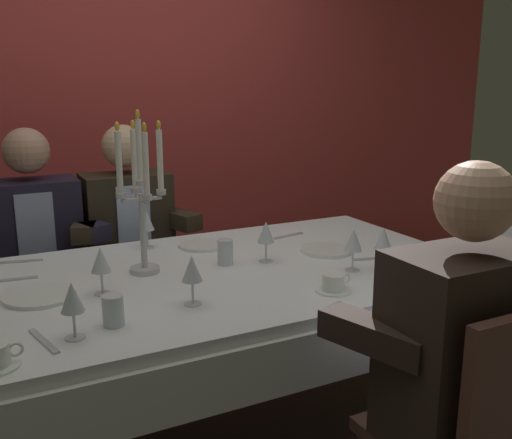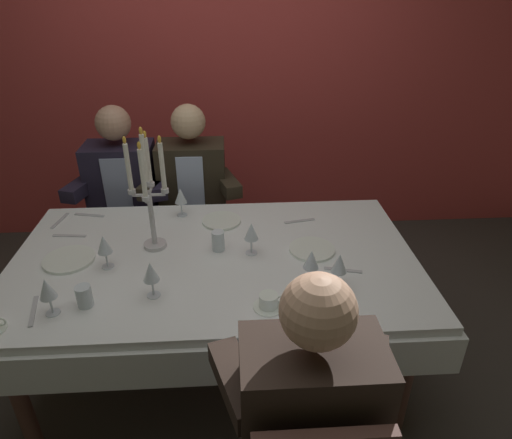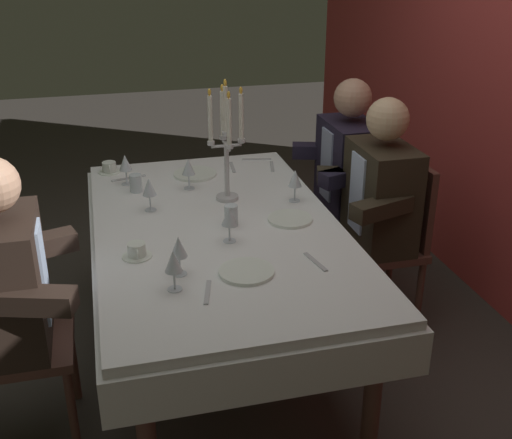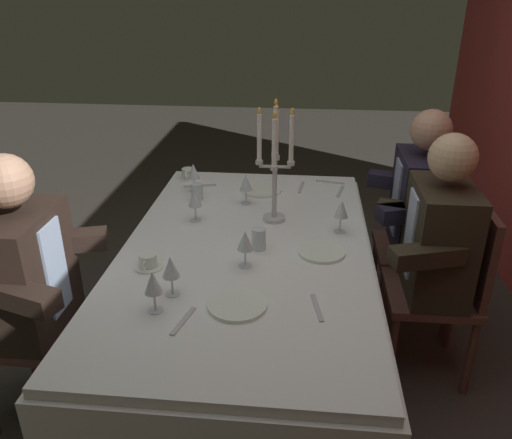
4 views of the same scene
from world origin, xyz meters
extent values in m
plane|color=#3B3631|center=(0.00, 0.00, 0.00)|extent=(12.00, 12.00, 0.00)
cube|color=#C23D3A|center=(0.00, 1.66, 1.35)|extent=(6.00, 0.12, 2.70)
cube|color=white|center=(0.00, 0.00, 0.72)|extent=(1.90, 1.10, 0.04)
cube|color=white|center=(0.00, 0.00, 0.61)|extent=(1.94, 1.14, 0.18)
cylinder|color=brown|center=(-0.83, -0.43, 0.35)|extent=(0.07, 0.07, 0.70)
cylinder|color=brown|center=(0.83, -0.43, 0.35)|extent=(0.07, 0.07, 0.70)
cylinder|color=brown|center=(-0.83, 0.43, 0.35)|extent=(0.07, 0.07, 0.70)
cylinder|color=brown|center=(0.83, 0.43, 0.35)|extent=(0.07, 0.07, 0.70)
cylinder|color=silver|center=(-0.29, 0.11, 0.75)|extent=(0.11, 0.11, 0.02)
cylinder|color=silver|center=(-0.29, 0.11, 0.90)|extent=(0.02, 0.02, 0.28)
cylinder|color=silver|center=(-0.29, 0.11, 1.08)|extent=(0.04, 0.04, 0.02)
cylinder|color=white|center=(-0.29, 0.11, 1.20)|extent=(0.02, 0.02, 0.22)
ellipsoid|color=yellow|center=(-0.29, 0.11, 1.32)|extent=(0.02, 0.02, 0.03)
cylinder|color=silver|center=(-0.25, 0.11, 1.02)|extent=(0.07, 0.01, 0.01)
cylinder|color=silver|center=(-0.22, 0.11, 1.04)|extent=(0.04, 0.04, 0.02)
cylinder|color=white|center=(-0.22, 0.11, 1.16)|extent=(0.02, 0.02, 0.22)
ellipsoid|color=yellow|center=(-0.22, 0.11, 1.28)|extent=(0.02, 0.02, 0.03)
cylinder|color=silver|center=(-0.29, 0.14, 1.02)|extent=(0.01, 0.08, 0.01)
cylinder|color=silver|center=(-0.29, 0.18, 1.04)|extent=(0.04, 0.04, 0.02)
cylinder|color=white|center=(-0.29, 0.18, 1.16)|extent=(0.02, 0.02, 0.22)
ellipsoid|color=yellow|center=(-0.29, 0.18, 1.28)|extent=(0.02, 0.02, 0.03)
cylinder|color=silver|center=(-0.33, 0.11, 1.02)|extent=(0.07, 0.01, 0.01)
cylinder|color=silver|center=(-0.37, 0.11, 1.04)|extent=(0.04, 0.04, 0.02)
cylinder|color=white|center=(-0.37, 0.11, 1.16)|extent=(0.02, 0.02, 0.22)
ellipsoid|color=yellow|center=(-0.37, 0.11, 1.28)|extent=(0.02, 0.02, 0.03)
cylinder|color=silver|center=(-0.29, 0.07, 1.02)|extent=(0.01, 0.08, 0.01)
cylinder|color=silver|center=(-0.29, 0.03, 1.04)|extent=(0.04, 0.04, 0.02)
cylinder|color=white|center=(-0.29, 0.03, 1.16)|extent=(0.02, 0.02, 0.22)
ellipsoid|color=yellow|center=(-0.29, 0.03, 1.28)|extent=(0.02, 0.02, 0.03)
cylinder|color=white|center=(-0.68, 0.01, 0.75)|extent=(0.24, 0.24, 0.01)
cylinder|color=white|center=(0.47, 0.02, 0.75)|extent=(0.22, 0.22, 0.01)
cylinder|color=white|center=(0.03, 0.34, 0.75)|extent=(0.21, 0.21, 0.01)
cylinder|color=silver|center=(0.42, -0.23, 0.74)|extent=(0.06, 0.06, 0.00)
cylinder|color=silver|center=(0.42, -0.23, 0.78)|extent=(0.01, 0.01, 0.07)
cone|color=silver|center=(0.42, -0.23, 0.86)|extent=(0.07, 0.07, 0.08)
cylinder|color=maroon|center=(0.42, -0.23, 0.84)|extent=(0.04, 0.04, 0.03)
cylinder|color=silver|center=(0.53, -0.27, 0.74)|extent=(0.06, 0.06, 0.00)
cylinder|color=silver|center=(0.53, -0.27, 0.78)|extent=(0.01, 0.01, 0.07)
cone|color=silver|center=(0.53, -0.27, 0.86)|extent=(0.07, 0.07, 0.08)
cylinder|color=#E0D172|center=(0.53, -0.27, 0.84)|extent=(0.04, 0.04, 0.03)
cylinder|color=silver|center=(-0.19, 0.43, 0.74)|extent=(0.06, 0.06, 0.00)
cylinder|color=silver|center=(-0.19, 0.43, 0.78)|extent=(0.01, 0.01, 0.07)
cone|color=silver|center=(-0.19, 0.43, 0.86)|extent=(0.07, 0.07, 0.08)
cylinder|color=#E0D172|center=(-0.19, 0.43, 0.84)|extent=(0.04, 0.04, 0.03)
cylinder|color=silver|center=(0.18, 0.02, 0.74)|extent=(0.06, 0.06, 0.00)
cylinder|color=silver|center=(0.18, 0.02, 0.78)|extent=(0.01, 0.01, 0.07)
cone|color=silver|center=(0.18, 0.02, 0.86)|extent=(0.07, 0.07, 0.08)
cylinder|color=maroon|center=(0.18, 0.02, 0.84)|extent=(0.04, 0.04, 0.03)
cylinder|color=silver|center=(-0.48, -0.06, 0.74)|extent=(0.06, 0.06, 0.00)
cylinder|color=silver|center=(-0.48, -0.06, 0.78)|extent=(0.01, 0.01, 0.07)
cone|color=silver|center=(-0.48, -0.06, 0.86)|extent=(0.07, 0.07, 0.08)
cylinder|color=maroon|center=(-0.48, -0.06, 0.84)|extent=(0.04, 0.04, 0.03)
cylinder|color=silver|center=(-0.63, -0.37, 0.74)|extent=(0.06, 0.06, 0.00)
cylinder|color=silver|center=(-0.63, -0.37, 0.78)|extent=(0.01, 0.01, 0.07)
cone|color=silver|center=(-0.63, -0.37, 0.86)|extent=(0.07, 0.07, 0.08)
cylinder|color=#E0D172|center=(-0.63, -0.37, 0.84)|extent=(0.04, 0.04, 0.03)
cylinder|color=silver|center=(-0.25, -0.28, 0.74)|extent=(0.06, 0.06, 0.00)
cylinder|color=silver|center=(-0.25, -0.28, 0.78)|extent=(0.01, 0.01, 0.07)
cone|color=silver|center=(-0.25, -0.28, 0.86)|extent=(0.07, 0.07, 0.08)
cylinder|color=#E0D172|center=(-0.25, -0.28, 0.84)|extent=(0.04, 0.04, 0.03)
cylinder|color=silver|center=(-0.51, -0.33, 0.79)|extent=(0.06, 0.06, 0.09)
cylinder|color=silver|center=(0.02, 0.06, 0.79)|extent=(0.06, 0.06, 0.10)
cylinder|color=white|center=(0.22, -0.38, 0.74)|extent=(0.12, 0.12, 0.01)
cylinder|color=white|center=(0.22, -0.38, 0.77)|extent=(0.08, 0.08, 0.05)
torus|color=white|center=(0.27, -0.38, 0.78)|extent=(0.04, 0.01, 0.04)
torus|color=white|center=(-0.78, -0.45, 0.78)|extent=(0.04, 0.01, 0.04)
cube|color=#B7B7BC|center=(0.45, 0.31, 0.74)|extent=(0.17, 0.05, 0.01)
cube|color=#B7B7BC|center=(-0.71, -0.35, 0.74)|extent=(0.06, 0.19, 0.01)
cube|color=#B7B7BC|center=(-0.74, 0.23, 0.74)|extent=(0.17, 0.03, 0.01)
cube|color=#B7B7BC|center=(-0.70, 0.45, 0.74)|extent=(0.17, 0.05, 0.01)
cube|color=#B7B7BC|center=(0.58, -0.15, 0.74)|extent=(0.17, 0.06, 0.01)
cube|color=#B7B7BC|center=(-0.84, 0.40, 0.74)|extent=(0.05, 0.17, 0.01)
cylinder|color=brown|center=(-0.78, 0.70, 0.21)|extent=(0.04, 0.04, 0.42)
cylinder|color=brown|center=(-0.42, 0.70, 0.21)|extent=(0.04, 0.04, 0.42)
cylinder|color=brown|center=(-0.78, 1.06, 0.21)|extent=(0.04, 0.04, 0.42)
cylinder|color=brown|center=(-0.42, 1.06, 0.21)|extent=(0.04, 0.04, 0.42)
cube|color=brown|center=(-0.60, 0.88, 0.44)|extent=(0.42, 0.42, 0.04)
cube|color=brown|center=(-0.60, 1.07, 0.68)|extent=(0.38, 0.04, 0.44)
cube|color=black|center=(-0.60, 0.88, 0.73)|extent=(0.42, 0.26, 0.54)
cube|color=#8F97B6|center=(-0.60, 0.75, 0.76)|extent=(0.16, 0.01, 0.40)
sphere|color=tan|center=(-0.60, 0.88, 1.14)|extent=(0.21, 0.21, 0.21)
cube|color=black|center=(-0.82, 0.78, 0.77)|extent=(0.19, 0.34, 0.08)
cube|color=black|center=(-0.38, 0.78, 0.77)|extent=(0.19, 0.34, 0.08)
cylinder|color=brown|center=(-0.34, 0.70, 0.21)|extent=(0.04, 0.04, 0.42)
cylinder|color=brown|center=(0.02, 0.70, 0.21)|extent=(0.04, 0.04, 0.42)
cylinder|color=brown|center=(-0.34, 1.06, 0.21)|extent=(0.04, 0.04, 0.42)
cylinder|color=brown|center=(0.02, 1.06, 0.21)|extent=(0.04, 0.04, 0.42)
cube|color=brown|center=(-0.16, 0.88, 0.44)|extent=(0.42, 0.42, 0.04)
cube|color=brown|center=(-0.16, 1.07, 0.68)|extent=(0.38, 0.04, 0.44)
cube|color=#2D261A|center=(-0.16, 0.88, 0.73)|extent=(0.42, 0.26, 0.54)
cube|color=silver|center=(-0.16, 0.75, 0.76)|extent=(0.16, 0.01, 0.40)
sphere|color=#D5AC83|center=(-0.16, 0.88, 1.14)|extent=(0.21, 0.21, 0.21)
cube|color=#2D261A|center=(-0.38, 0.78, 0.77)|extent=(0.19, 0.34, 0.08)
cube|color=#2D261A|center=(0.06, 0.78, 0.77)|extent=(0.19, 0.34, 0.08)
cube|color=#31231C|center=(0.31, -0.88, 0.73)|extent=(0.42, 0.26, 0.54)
cube|color=#B3CDF2|center=(0.31, -0.75, 0.76)|extent=(0.16, 0.01, 0.40)
sphere|color=#DDA785|center=(0.31, -0.88, 1.14)|extent=(0.21, 0.21, 0.21)
cube|color=#31231C|center=(0.53, -0.78, 0.77)|extent=(0.19, 0.34, 0.08)
cube|color=#31231C|center=(0.09, -0.78, 0.77)|extent=(0.19, 0.34, 0.08)
camera|label=1|loc=(-0.84, -1.89, 1.42)|focal=39.85mm
camera|label=2|loc=(0.09, -1.78, 1.91)|focal=31.42mm
camera|label=3|loc=(2.61, -0.48, 1.97)|focal=44.87mm
camera|label=4|loc=(2.03, 0.25, 1.83)|focal=36.17mm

